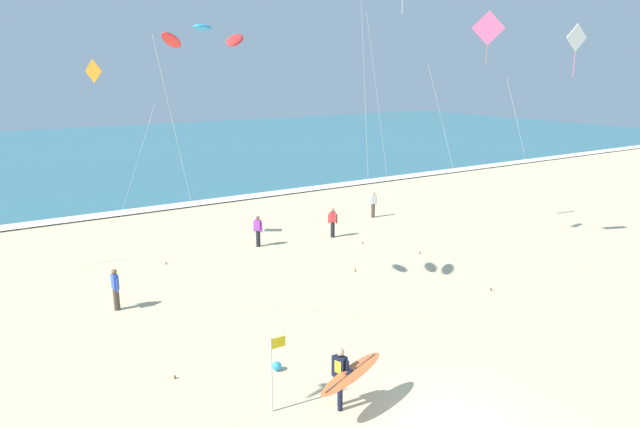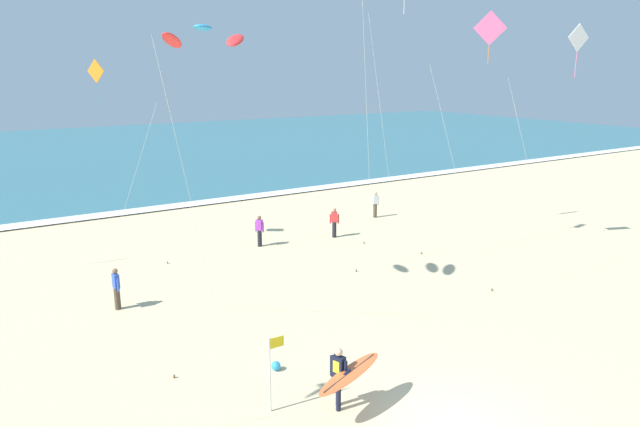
{
  "view_description": "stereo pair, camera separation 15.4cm",
  "coord_description": "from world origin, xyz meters",
  "px_view_note": "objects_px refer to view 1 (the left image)",
  "views": [
    {
      "loc": [
        -9.68,
        -8.62,
        8.62
      ],
      "look_at": [
        0.6,
        7.17,
        3.96
      ],
      "focal_mm": 32.5,
      "sensor_mm": 36.0,
      "label": 1
    },
    {
      "loc": [
        -9.55,
        -8.71,
        8.62
      ],
      "look_at": [
        0.6,
        7.17,
        3.96
      ],
      "focal_mm": 32.5,
      "sensor_mm": 36.0,
      "label": 2
    }
  ],
  "objects_px": {
    "bystander_white_top": "(373,204)",
    "bystander_red_top": "(333,222)",
    "kite_diamond_amber_high": "(97,80)",
    "bystander_blue_top": "(116,289)",
    "surfer_lead": "(346,374)",
    "bystander_purple_top": "(258,231)",
    "lifeguard_flag": "(273,367)",
    "kite_arc_cobalt_low": "(203,37)",
    "kite_diamond_rose_far": "(486,35)",
    "kite_diamond_ivory_mid": "(573,51)",
    "beach_ball": "(277,366)"
  },
  "relations": [
    {
      "from": "kite_arc_cobalt_low",
      "to": "bystander_white_top",
      "type": "distance_m",
      "value": 17.98
    },
    {
      "from": "bystander_red_top",
      "to": "bystander_white_top",
      "type": "height_order",
      "value": "same"
    },
    {
      "from": "kite_arc_cobalt_low",
      "to": "lifeguard_flag",
      "type": "distance_m",
      "value": 11.03
    },
    {
      "from": "bystander_blue_top",
      "to": "beach_ball",
      "type": "bearing_deg",
      "value": -68.67
    },
    {
      "from": "beach_ball",
      "to": "kite_arc_cobalt_low",
      "type": "bearing_deg",
      "value": 87.11
    },
    {
      "from": "surfer_lead",
      "to": "kite_diamond_amber_high",
      "type": "distance_m",
      "value": 18.63
    },
    {
      "from": "bystander_purple_top",
      "to": "bystander_blue_top",
      "type": "bearing_deg",
      "value": -152.02
    },
    {
      "from": "bystander_blue_top",
      "to": "bystander_purple_top",
      "type": "bearing_deg",
      "value": 27.98
    },
    {
      "from": "kite_diamond_amber_high",
      "to": "lifeguard_flag",
      "type": "bearing_deg",
      "value": -89.5
    },
    {
      "from": "kite_diamond_amber_high",
      "to": "bystander_purple_top",
      "type": "xyz_separation_m",
      "value": [
        6.46,
        -2.91,
        -7.39
      ]
    },
    {
      "from": "bystander_purple_top",
      "to": "lifeguard_flag",
      "type": "height_order",
      "value": "lifeguard_flag"
    },
    {
      "from": "bystander_blue_top",
      "to": "lifeguard_flag",
      "type": "bearing_deg",
      "value": -79.11
    },
    {
      "from": "kite_diamond_ivory_mid",
      "to": "lifeguard_flag",
      "type": "xyz_separation_m",
      "value": [
        -14.48,
        -2.19,
        -8.08
      ]
    },
    {
      "from": "kite_diamond_rose_far",
      "to": "bystander_red_top",
      "type": "height_order",
      "value": "kite_diamond_rose_far"
    },
    {
      "from": "kite_diamond_amber_high",
      "to": "kite_diamond_rose_far",
      "type": "bearing_deg",
      "value": -34.03
    },
    {
      "from": "bystander_white_top",
      "to": "kite_diamond_ivory_mid",
      "type": "bearing_deg",
      "value": -91.77
    },
    {
      "from": "kite_arc_cobalt_low",
      "to": "lifeguard_flag",
      "type": "relative_size",
      "value": 4.81
    },
    {
      "from": "bystander_blue_top",
      "to": "bystander_white_top",
      "type": "relative_size",
      "value": 1.0
    },
    {
      "from": "kite_arc_cobalt_low",
      "to": "beach_ball",
      "type": "bearing_deg",
      "value": -92.89
    },
    {
      "from": "bystander_red_top",
      "to": "beach_ball",
      "type": "relative_size",
      "value": 5.68
    },
    {
      "from": "kite_arc_cobalt_low",
      "to": "bystander_purple_top",
      "type": "relative_size",
      "value": 6.35
    },
    {
      "from": "bystander_blue_top",
      "to": "bystander_white_top",
      "type": "bearing_deg",
      "value": 19.37
    },
    {
      "from": "bystander_purple_top",
      "to": "lifeguard_flag",
      "type": "relative_size",
      "value": 0.76
    },
    {
      "from": "kite_diamond_rose_far",
      "to": "kite_arc_cobalt_low",
      "type": "relative_size",
      "value": 1.11
    },
    {
      "from": "bystander_white_top",
      "to": "bystander_red_top",
      "type": "bearing_deg",
      "value": -153.49
    },
    {
      "from": "lifeguard_flag",
      "to": "kite_diamond_rose_far",
      "type": "bearing_deg",
      "value": 24.0
    },
    {
      "from": "kite_diamond_amber_high",
      "to": "kite_arc_cobalt_low",
      "type": "bearing_deg",
      "value": -80.86
    },
    {
      "from": "kite_diamond_rose_far",
      "to": "kite_arc_cobalt_low",
      "type": "bearing_deg",
      "value": 177.34
    },
    {
      "from": "kite_diamond_amber_high",
      "to": "bystander_red_top",
      "type": "xyz_separation_m",
      "value": [
        10.54,
        -3.58,
        -7.39
      ]
    },
    {
      "from": "bystander_blue_top",
      "to": "bystander_red_top",
      "type": "relative_size",
      "value": 1.0
    },
    {
      "from": "surfer_lead",
      "to": "kite_diamond_amber_high",
      "type": "bearing_deg",
      "value": 95.73
    },
    {
      "from": "kite_diamond_amber_high",
      "to": "bystander_purple_top",
      "type": "distance_m",
      "value": 10.23
    },
    {
      "from": "bystander_red_top",
      "to": "kite_arc_cobalt_low",
      "type": "bearing_deg",
      "value": -148.4
    },
    {
      "from": "bystander_red_top",
      "to": "lifeguard_flag",
      "type": "distance_m",
      "value": 16.3
    },
    {
      "from": "beach_ball",
      "to": "bystander_white_top",
      "type": "bearing_deg",
      "value": 43.27
    },
    {
      "from": "kite_diamond_rose_far",
      "to": "beach_ball",
      "type": "distance_m",
      "value": 17.21
    },
    {
      "from": "kite_diamond_ivory_mid",
      "to": "bystander_red_top",
      "type": "height_order",
      "value": "kite_diamond_ivory_mid"
    },
    {
      "from": "bystander_purple_top",
      "to": "kite_diamond_amber_high",
      "type": "bearing_deg",
      "value": 155.75
    },
    {
      "from": "kite_diamond_amber_high",
      "to": "bystander_blue_top",
      "type": "bearing_deg",
      "value": -102.42
    },
    {
      "from": "surfer_lead",
      "to": "bystander_red_top",
      "type": "bearing_deg",
      "value": 56.92
    },
    {
      "from": "kite_arc_cobalt_low",
      "to": "kite_diamond_rose_far",
      "type": "bearing_deg",
      "value": -2.66
    },
    {
      "from": "kite_diamond_ivory_mid",
      "to": "kite_diamond_rose_far",
      "type": "bearing_deg",
      "value": 92.27
    },
    {
      "from": "bystander_red_top",
      "to": "kite_diamond_rose_far",
      "type": "bearing_deg",
      "value": -57.64
    },
    {
      "from": "surfer_lead",
      "to": "bystander_purple_top",
      "type": "height_order",
      "value": "surfer_lead"
    },
    {
      "from": "kite_diamond_rose_far",
      "to": "bystander_blue_top",
      "type": "bearing_deg",
      "value": 170.87
    },
    {
      "from": "kite_diamond_amber_high",
      "to": "bystander_purple_top",
      "type": "height_order",
      "value": "kite_diamond_amber_high"
    },
    {
      "from": "surfer_lead",
      "to": "lifeguard_flag",
      "type": "relative_size",
      "value": 1.18
    },
    {
      "from": "surfer_lead",
      "to": "kite_arc_cobalt_low",
      "type": "relative_size",
      "value": 0.24
    },
    {
      "from": "kite_arc_cobalt_low",
      "to": "bystander_blue_top",
      "type": "height_order",
      "value": "kite_arc_cobalt_low"
    },
    {
      "from": "kite_arc_cobalt_low",
      "to": "bystander_blue_top",
      "type": "bearing_deg",
      "value": 147.14
    }
  ]
}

